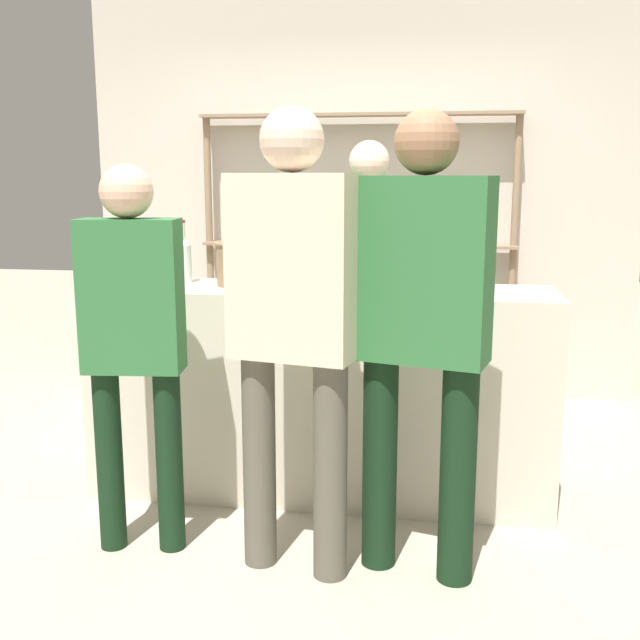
# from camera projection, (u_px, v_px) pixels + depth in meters

# --- Properties ---
(ground_plane) EXTENTS (16.00, 16.00, 0.00)m
(ground_plane) POSITION_uv_depth(u_px,v_px,m) (320.00, 490.00, 3.74)
(ground_plane) COLOR #B2A893
(bar_counter) EXTENTS (2.21, 0.53, 1.02)m
(bar_counter) POSITION_uv_depth(u_px,v_px,m) (320.00, 392.00, 3.64)
(bar_counter) COLOR beige
(bar_counter) RESTS_ON ground_plane
(back_wall) EXTENTS (3.81, 0.12, 2.80)m
(back_wall) POSITION_uv_depth(u_px,v_px,m) (360.00, 197.00, 5.28)
(back_wall) COLOR beige
(back_wall) RESTS_ON ground_plane
(back_shelf) EXTENTS (2.16, 0.18, 1.96)m
(back_shelf) POSITION_uv_depth(u_px,v_px,m) (356.00, 214.00, 5.13)
(back_shelf) COLOR #897056
(back_shelf) RESTS_ON ground_plane
(counter_bottle_0) EXTENTS (0.07, 0.07, 0.35)m
(counter_bottle_0) POSITION_uv_depth(u_px,v_px,m) (347.00, 257.00, 3.60)
(counter_bottle_0) COLOR brown
(counter_bottle_0) RESTS_ON bar_counter
(counter_bottle_1) EXTENTS (0.08, 0.08, 0.34)m
(counter_bottle_1) POSITION_uv_depth(u_px,v_px,m) (294.00, 258.00, 3.66)
(counter_bottle_1) COLOR black
(counter_bottle_1) RESTS_ON bar_counter
(counter_bottle_2) EXTENTS (0.08, 0.08, 0.31)m
(counter_bottle_2) POSITION_uv_depth(u_px,v_px,m) (183.00, 258.00, 3.71)
(counter_bottle_2) COLOR silver
(counter_bottle_2) RESTS_ON bar_counter
(ice_bucket) EXTENTS (0.24, 0.24, 0.21)m
(ice_bucket) POSITION_uv_depth(u_px,v_px,m) (240.00, 264.00, 3.61)
(ice_bucket) COLOR #846647
(ice_bucket) RESTS_ON bar_counter
(customer_right) EXTENTS (0.53, 0.33, 1.78)m
(customer_right) POSITION_uv_depth(u_px,v_px,m) (422.00, 314.00, 2.79)
(customer_right) COLOR black
(customer_right) RESTS_ON ground_plane
(customer_center) EXTENTS (0.50, 0.30, 1.80)m
(customer_center) POSITION_uv_depth(u_px,v_px,m) (293.00, 309.00, 2.80)
(customer_center) COLOR #575347
(customer_center) RESTS_ON ground_plane
(customer_left) EXTENTS (0.41, 0.21, 1.59)m
(customer_left) POSITION_uv_depth(u_px,v_px,m) (133.00, 329.00, 3.00)
(customer_left) COLOR black
(customer_left) RESTS_ON ground_plane
(server_behind_counter) EXTENTS (0.48, 0.30, 1.74)m
(server_behind_counter) POSITION_uv_depth(u_px,v_px,m) (368.00, 267.00, 4.32)
(server_behind_counter) COLOR black
(server_behind_counter) RESTS_ON ground_plane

